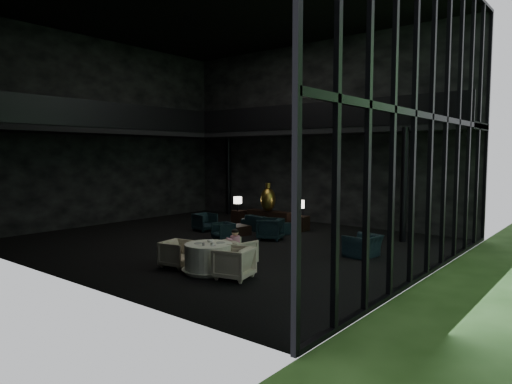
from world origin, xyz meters
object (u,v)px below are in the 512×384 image
Objects in this scene: lounge_armchair_east at (270,227)px; lounge_armchair_south at (223,231)px; side_table_right at (301,223)px; window_armchair at (363,243)px; sofa at (266,221)px; dining_chair_north at (239,250)px; table_lamp_left at (238,201)px; table_lamp_right at (300,205)px; dining_chair_east at (234,259)px; side_table_left at (239,217)px; bronze_urn at (268,199)px; console at (270,219)px; dining_table at (209,260)px; coffee_table at (237,230)px; child at (235,239)px; dining_chair_west at (178,252)px; lounge_armchair_west at (205,221)px.

lounge_armchair_south is at bearing -71.18° from lounge_armchair_east.
window_armchair reaches higher than side_table_right.
dining_chair_north is at bearing 130.56° from sofa.
table_lamp_left is 0.95× the size of table_lamp_right.
dining_chair_north is at bearing -157.89° from dining_chair_east.
side_table_right is at bearing -120.32° from sofa.
bronze_urn is at bearing 0.52° from side_table_left.
dining_table is at bearing -64.95° from console.
coffee_table is 0.83× the size of dining_chair_east.
bronze_urn reaches higher than child.
lounge_armchair_south is 4.51m from dining_table.
side_table_right is (1.60, -0.03, -0.04)m from console.
lounge_armchair_east is at bearing -32.16° from table_lamp_left.
console is 1.60m from side_table_right.
dining_chair_north is at bearing 83.24° from dining_table.
dining_chair_east reaches higher than coffee_table.
console is at bearing -162.52° from dining_chair_east.
table_lamp_left is 1.05× the size of side_table_right.
table_lamp_right is 7.39m from dining_chair_east.
table_lamp_left is 3.20m from table_lamp_right.
side_table_left is 0.94× the size of table_lamp_left.
sofa is at bearing -103.35° from window_armchair.
lounge_armchair_south is (0.49, -3.31, -0.88)m from bronze_urn.
child reaches higher than dining_table.
lounge_armchair_south is 0.73× the size of dining_chair_north.
table_lamp_right reaches higher than child.
bronze_urn is 0.84× the size of dining_table.
lounge_armchair_east is (3.42, -2.23, 0.18)m from side_table_left.
window_armchair is (5.62, -2.81, 0.08)m from console.
window_armchair is 5.49m from dining_chair_west.
child is at bearing -24.73° from lounge_armchair_south.
sofa reaches higher than dining_chair_north.
dining_chair_east is (3.70, -3.61, 0.18)m from lounge_armchair_south.
table_lamp_left is at bearing 14.23° from lounge_armchair_west.
table_lamp_right reaches higher than window_armchair.
side_table_left is at bearing 19.37° from dining_chair_west.
window_armchair is 1.67× the size of child.
dining_table is (3.26, -6.98, -0.01)m from console.
dining_table is (4.86, -6.85, 0.04)m from side_table_left.
lounge_armchair_west is at bearing -86.96° from window_armchair.
window_armchair is 5.42m from coffee_table.
table_lamp_right is 1.48m from sofa.
console is 1.61m from side_table_left.
dining_chair_east reaches higher than dining_table.
child reaches higher than coffee_table.
dining_chair_west is (0.60, -6.96, -0.64)m from table_lamp_right.
table_lamp_left reaches higher than dining_chair_north.
table_lamp_right is (1.60, -0.14, 0.71)m from console.
window_armchair is (6.99, -0.31, 0.02)m from lounge_armchair_west.
console is 2.22× the size of window_armchair.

